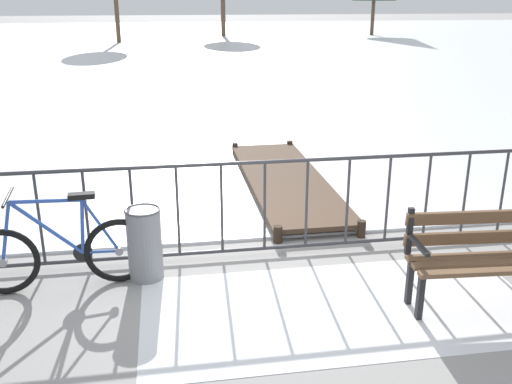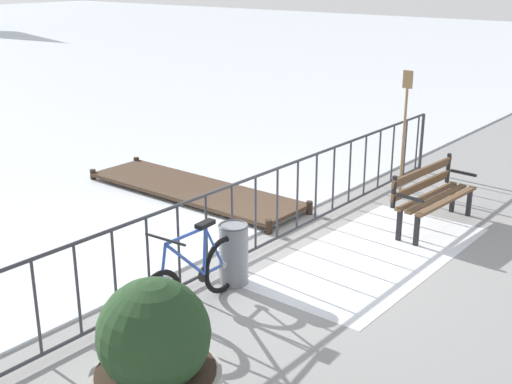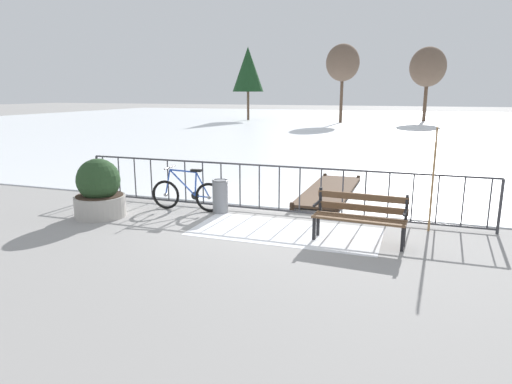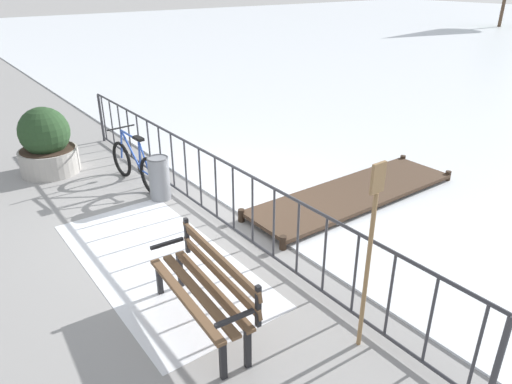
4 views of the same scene
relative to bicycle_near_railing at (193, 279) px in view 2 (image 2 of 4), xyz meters
name	(u,v)px [view 2 (image 2 of 4)]	position (x,y,z in m)	size (l,w,h in m)	color
ground_plane	(266,249)	(1.79, 0.40, -0.37)	(160.00, 160.00, 0.00)	gray
snow_patch	(374,255)	(2.50, -0.80, -0.36)	(3.56, 1.67, 0.01)	white
railing_fence	(267,209)	(1.79, 0.40, 0.19)	(9.06, 0.06, 1.07)	#38383D
bicycle_near_railing	(193,279)	(0.00, 0.00, 0.00)	(1.71, 0.52, 0.97)	black
park_bench	(431,192)	(3.89, -0.90, 0.14)	(1.63, 0.59, 0.89)	brown
planter_with_shrub	(155,360)	(-1.52, -1.06, 0.19)	(1.06, 1.06, 1.25)	#ADA8A0
trash_bin	(234,254)	(0.76, 0.08, 0.00)	(0.35, 0.35, 0.73)	gray
oar_upright	(405,123)	(5.07, 0.16, 0.77)	(0.04, 0.16, 1.98)	#937047
wooden_dock	(193,189)	(2.72, 2.63, -0.25)	(1.10, 3.95, 0.20)	#4C3828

